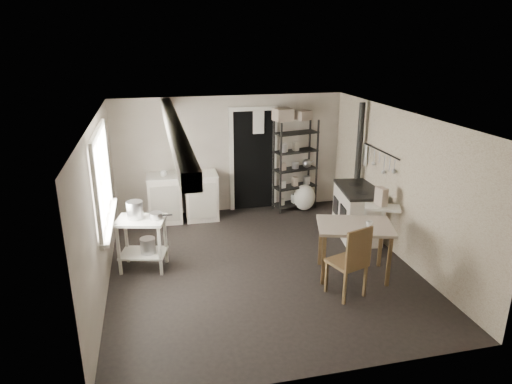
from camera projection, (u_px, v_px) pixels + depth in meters
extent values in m
plane|color=black|center=(260.00, 265.00, 7.05)|extent=(5.00, 5.00, 0.00)
plane|color=silver|center=(261.00, 117.00, 6.31)|extent=(5.00, 5.00, 0.00)
cube|color=#B2A798|center=(231.00, 155.00, 8.99)|extent=(4.50, 0.02, 2.30)
cube|color=#B2A798|center=(322.00, 279.00, 4.38)|extent=(4.50, 0.02, 2.30)
cube|color=#B2A798|center=(100.00, 208.00, 6.20)|extent=(0.02, 5.00, 2.30)
cube|color=#B2A798|center=(399.00, 185.00, 7.17)|extent=(0.02, 5.00, 2.30)
cylinder|color=#BABABD|center=(135.00, 210.00, 6.70)|extent=(0.25, 0.25, 0.26)
cylinder|color=#BABABD|center=(156.00, 216.00, 6.71)|extent=(0.22, 0.22, 0.11)
cylinder|color=#BABABD|center=(148.00, 246.00, 6.82)|extent=(0.28, 0.28, 0.25)
imported|color=silver|center=(184.00, 172.00, 8.55)|extent=(0.29, 0.29, 0.06)
imported|color=silver|center=(164.00, 173.00, 8.41)|extent=(0.16, 0.16, 0.10)
imported|color=silver|center=(285.00, 144.00, 8.85)|extent=(0.11, 0.11, 0.19)
cube|color=#BEAC99|center=(283.00, 111.00, 8.70)|extent=(0.39, 0.35, 0.23)
cube|color=#BEAC99|center=(303.00, 111.00, 8.81)|extent=(0.35, 0.34, 0.18)
cube|color=#BEAC99|center=(381.00, 195.00, 7.11)|extent=(0.15, 0.21, 0.29)
imported|color=silver|center=(369.00, 227.00, 6.42)|extent=(0.12, 0.12, 0.09)
ellipsoid|color=white|center=(304.00, 199.00, 9.24)|extent=(0.50, 0.45, 0.54)
cylinder|color=silver|center=(360.00, 256.00, 7.18)|extent=(0.14, 0.14, 0.14)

